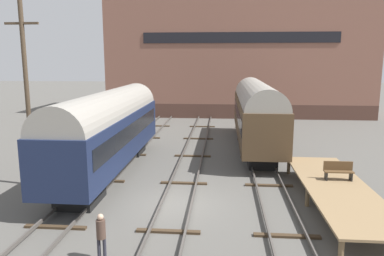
{
  "coord_description": "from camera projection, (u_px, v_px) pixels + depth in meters",
  "views": [
    {
      "loc": [
        2.13,
        -16.91,
        6.86
      ],
      "look_at": [
        0.0,
        8.4,
        2.2
      ],
      "focal_mm": 35.0,
      "sensor_mm": 36.0,
      "label": 1
    }
  ],
  "objects": [
    {
      "name": "ground_plane",
      "position": [
        177.0,
        204.0,
        17.99
      ],
      "size": [
        200.0,
        200.0,
        0.0
      ],
      "primitive_type": "plane",
      "color": "#56544F"
    },
    {
      "name": "track_left",
      "position": [
        82.0,
        198.0,
        18.35
      ],
      "size": [
        2.6,
        60.0,
        0.26
      ],
      "color": "#4C4742",
      "rests_on": "ground"
    },
    {
      "name": "track_middle",
      "position": [
        177.0,
        201.0,
        17.96
      ],
      "size": [
        2.6,
        60.0,
        0.26
      ],
      "color": "#4C4742",
      "rests_on": "ground"
    },
    {
      "name": "track_right",
      "position": [
        277.0,
        205.0,
        17.57
      ],
      "size": [
        2.6,
        60.0,
        0.26
      ],
      "color": "#4C4742",
      "rests_on": "ground"
    },
    {
      "name": "train_car_navy",
      "position": [
        109.0,
        127.0,
        22.46
      ],
      "size": [
        2.9,
        15.09,
        5.03
      ],
      "color": "black",
      "rests_on": "ground"
    },
    {
      "name": "train_car_brown",
      "position": [
        256.0,
        111.0,
        28.93
      ],
      "size": [
        2.93,
        15.48,
        5.19
      ],
      "color": "black",
      "rests_on": "ground"
    },
    {
      "name": "station_platform",
      "position": [
        337.0,
        188.0,
        17.5
      ],
      "size": [
        2.98,
        10.68,
        1.01
      ],
      "color": "#8C704C",
      "rests_on": "ground"
    },
    {
      "name": "bench",
      "position": [
        338.0,
        170.0,
        18.41
      ],
      "size": [
        1.4,
        0.4,
        0.91
      ],
      "color": "brown",
      "rests_on": "station_platform"
    },
    {
      "name": "person_worker",
      "position": [
        101.0,
        232.0,
        12.82
      ],
      "size": [
        0.32,
        0.32,
        1.69
      ],
      "color": "#282833",
      "rests_on": "ground"
    },
    {
      "name": "utility_pole",
      "position": [
        27.0,
        93.0,
        19.86
      ],
      "size": [
        1.8,
        0.24,
        9.88
      ],
      "color": "#473828",
      "rests_on": "ground"
    },
    {
      "name": "warehouse_building",
      "position": [
        238.0,
        47.0,
        48.09
      ],
      "size": [
        31.63,
        11.79,
        16.92
      ],
      "color": "#4F342A",
      "rests_on": "ground"
    }
  ]
}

